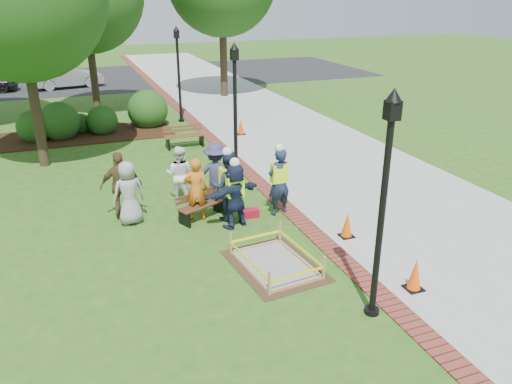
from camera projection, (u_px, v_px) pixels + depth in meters
name	position (u px, v px, depth m)	size (l,w,h in m)	color
ground	(254.00, 252.00, 11.65)	(100.00, 100.00, 0.00)	#285116
sidewalk	(280.00, 129.00, 21.96)	(6.00, 60.00, 0.02)	#9E9E99
brick_edging	(209.00, 136.00, 20.89)	(0.50, 60.00, 0.03)	maroon
mulch_bed	(88.00, 135.00, 21.05)	(7.00, 3.00, 0.05)	#381E0F
parking_lot	(119.00, 78.00, 35.04)	(36.00, 12.00, 0.01)	black
wet_concrete_pad	(275.00, 257.00, 10.99)	(1.93, 2.46, 0.55)	#47331E
bench_near	(202.00, 211.00, 13.28)	(1.42, 0.95, 0.73)	#54311C
bench_far	(185.00, 141.00, 19.37)	(1.54, 0.54, 0.83)	brown
cone_front	(415.00, 275.00, 10.08)	(0.36, 0.36, 0.70)	black
cone_back	(347.00, 225.00, 12.26)	(0.34, 0.34, 0.67)	black
cone_far	(241.00, 127.00, 21.05)	(0.35, 0.35, 0.69)	black
toolbox	(251.00, 213.00, 13.43)	(0.44, 0.24, 0.22)	maroon
lamp_near	(384.00, 192.00, 8.53)	(0.28, 0.28, 4.26)	black
lamp_mid	(235.00, 102.00, 15.46)	(0.28, 0.28, 4.26)	black
lamp_far	(178.00, 67.00, 22.40)	(0.28, 0.28, 4.26)	black
shrub_a	(37.00, 141.00, 20.28)	(1.37, 1.37, 1.37)	#1E4413
shrub_b	(62.00, 138.00, 20.68)	(1.63, 1.63, 1.63)	#1E4413
shrub_c	(104.00, 133.00, 21.39)	(1.29, 1.29, 1.29)	#1E4413
shrub_d	(149.00, 126.00, 22.49)	(1.78, 1.78, 1.78)	#1E4413
shrub_e	(82.00, 132.00, 21.52)	(0.88, 0.88, 0.88)	#1E4413
casual_person_a	(129.00, 193.00, 12.82)	(0.60, 0.44, 1.69)	gray
casual_person_b	(196.00, 189.00, 13.04)	(0.61, 0.47, 1.70)	orange
casual_person_c	(180.00, 175.00, 14.14)	(0.63, 0.57, 1.67)	white
casual_person_d	(121.00, 186.00, 13.11)	(0.60, 0.40, 1.83)	brown
casual_person_e	(216.00, 175.00, 13.90)	(0.68, 0.57, 1.83)	#323357
hivis_worker_a	(235.00, 193.00, 12.62)	(0.63, 0.50, 1.86)	#171A3D
hivis_worker_b	(279.00, 180.00, 13.31)	(0.66, 0.50, 2.01)	#191E41
hivis_worker_c	(228.00, 184.00, 13.01)	(0.66, 0.49, 2.00)	#17213D
parked_car_b	(69.00, 88.00, 31.41)	(4.61, 2.00, 1.50)	silver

